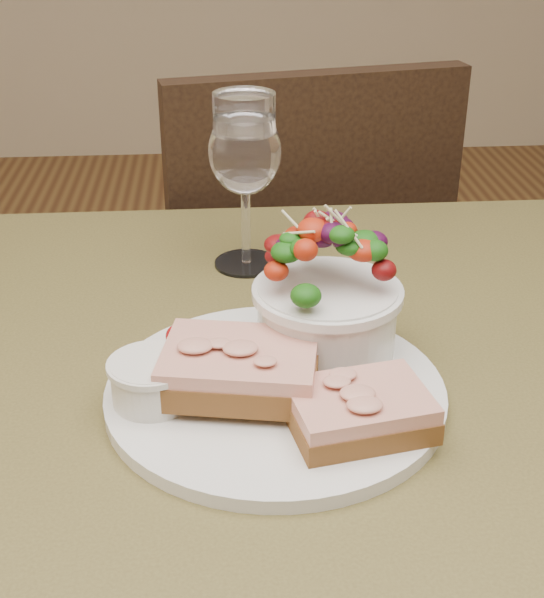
{
  "coord_description": "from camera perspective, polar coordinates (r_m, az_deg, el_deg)",
  "views": [
    {
      "loc": [
        -0.05,
        -0.6,
        1.14
      ],
      "look_at": [
        -0.01,
        0.03,
        0.81
      ],
      "focal_mm": 50.0,
      "sensor_mm": 36.0,
      "label": 1
    }
  ],
  "objects": [
    {
      "name": "sandwich_back",
      "position": [
        0.66,
        -2.23,
        -4.72
      ],
      "size": [
        0.14,
        0.11,
        0.03
      ],
      "rotation": [
        0.0,
        0.0,
        -0.18
      ],
      "color": "#442712",
      "rests_on": "dinner_plate"
    },
    {
      "name": "salad_bowl",
      "position": [
        0.71,
        3.83,
        0.69
      ],
      "size": [
        0.12,
        0.12,
        0.13
      ],
      "color": "white",
      "rests_on": "dinner_plate"
    },
    {
      "name": "chair_far",
      "position": [
        1.52,
        0.6,
        -6.23
      ],
      "size": [
        0.49,
        0.49,
        0.9
      ],
      "rotation": [
        0.0,
        0.0,
        3.34
      ],
      "color": "black",
      "rests_on": "ground"
    },
    {
      "name": "wine_glass",
      "position": [
        0.87,
        -1.87,
        9.72
      ],
      "size": [
        0.08,
        0.08,
        0.18
      ],
      "color": "white",
      "rests_on": "cafe_table"
    },
    {
      "name": "cafe_table",
      "position": [
        0.78,
        0.73,
        -11.65
      ],
      "size": [
        0.8,
        0.8,
        0.75
      ],
      "color": "#47401E",
      "rests_on": "ground"
    },
    {
      "name": "dinner_plate",
      "position": [
        0.69,
        0.23,
        -6.41
      ],
      "size": [
        0.28,
        0.28,
        0.01
      ],
      "primitive_type": "cylinder",
      "color": "white",
      "rests_on": "cafe_table"
    },
    {
      "name": "garnish",
      "position": [
        0.74,
        -5.68,
        -2.5
      ],
      "size": [
        0.05,
        0.04,
        0.02
      ],
      "color": "#133C0B",
      "rests_on": "dinner_plate"
    },
    {
      "name": "ramekin",
      "position": [
        0.66,
        -8.24,
        -5.46
      ],
      "size": [
        0.06,
        0.06,
        0.04
      ],
      "color": "silver",
      "rests_on": "dinner_plate"
    },
    {
      "name": "sandwich_front",
      "position": [
        0.63,
        6.0,
        -7.59
      ],
      "size": [
        0.12,
        0.09,
        0.03
      ],
      "rotation": [
        0.0,
        0.0,
        0.19
      ],
      "color": "#442712",
      "rests_on": "dinner_plate"
    }
  ]
}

